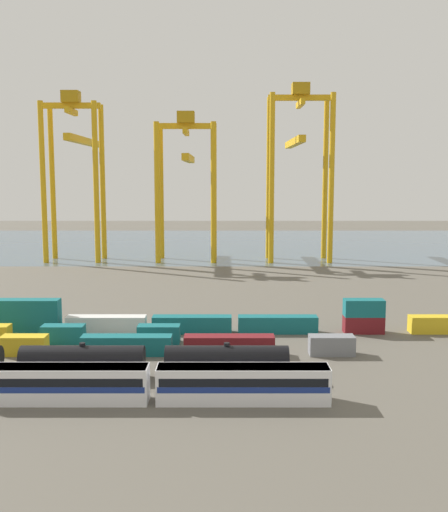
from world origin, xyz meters
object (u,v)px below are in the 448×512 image
shipping_container_12 (24,324)px  gantry_crane_west (79,159)px  passenger_train (65,382)px  shipping_container_5 (334,345)px  gantry_crane_east (301,156)px  gantry_crane_central (190,172)px  shipping_container_4 (232,345)px  freight_tank_row (85,362)px

shipping_container_12 → gantry_crane_west: 89.25m
passenger_train → shipping_container_5: (31.53, 17.11, -0.84)m
passenger_train → gantry_crane_east: bearing=71.1°
shipping_container_5 → gantry_crane_west: (-57.05, 95.51, 27.61)m
gantry_crane_central → gantry_crane_east: size_ratio=0.84×
shipping_container_5 → gantry_crane_central: size_ratio=0.14×
shipping_container_4 → shipping_container_5: same height
shipping_container_5 → shipping_container_12: (-45.60, 11.42, 0.00)m
shipping_container_4 → passenger_train: bearing=-136.1°
shipping_container_5 → gantry_crane_central: bearing=104.8°
freight_tank_row → shipping_container_4: size_ratio=4.00×
gantry_crane_west → shipping_container_5: bearing=-59.1°
passenger_train → gantry_crane_west: 118.54m
shipping_container_12 → gantry_crane_west: bearing=97.8°
gantry_crane_east → gantry_crane_central: bearing=-179.5°
freight_tank_row → gantry_crane_east: 114.73m
passenger_train → gantry_crane_east: size_ratio=1.13×
passenger_train → freight_tank_row: freight_tank_row is taller
gantry_crane_west → gantry_crane_central: size_ratio=1.13×
passenger_train → shipping_container_12: 31.82m
shipping_container_12 → gantry_crane_west: gantry_crane_west is taller
passenger_train → gantry_crane_west: gantry_crane_west is taller
passenger_train → gantry_crane_west: bearing=102.8°
shipping_container_5 → gantry_crane_west: size_ratio=0.13×
shipping_container_4 → gantry_crane_central: (-11.35, 94.69, 24.08)m
gantry_crane_west → shipping_container_4: bearing=-65.6°
gantry_crane_west → gantry_crane_east: size_ratio=0.96×
shipping_container_4 → shipping_container_5: bearing=0.0°
shipping_container_5 → gantry_crane_east: size_ratio=0.12×
shipping_container_12 → gantry_crane_central: gantry_crane_central is taller
gantry_crane_west → gantry_crane_east: gantry_crane_east is taller
gantry_crane_west → gantry_crane_central: bearing=-1.5°
freight_tank_row → gantry_crane_west: gantry_crane_west is taller
passenger_train → shipping_container_12: size_ratio=4.66×
freight_tank_row → gantry_crane_east: (37.95, 104.69, 27.60)m
shipping_container_12 → gantry_crane_east: 102.66m
shipping_container_4 → gantry_crane_east: 101.24m
shipping_container_12 → gantry_crane_east: bearing=57.9°
shipping_container_5 → freight_tank_row: bearing=-162.6°
shipping_container_5 → gantry_crane_central: (-25.10, 94.69, 24.08)m
shipping_container_12 → gantry_crane_central: 89.08m
gantry_crane_west → gantry_crane_central: (31.95, -0.82, -3.53)m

